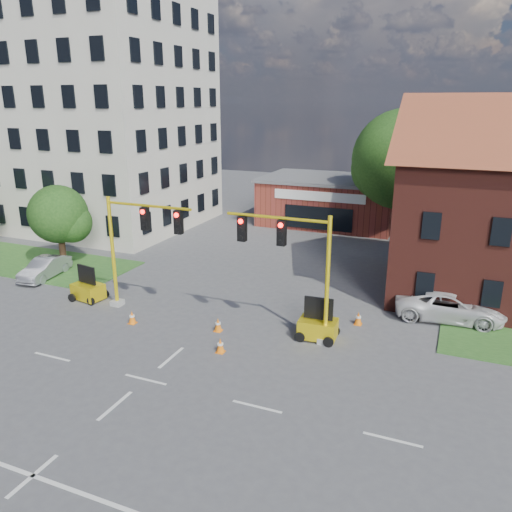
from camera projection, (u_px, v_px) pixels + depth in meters
name	position (u px, v px, depth m)	size (l,w,h in m)	color
ground	(146.00, 380.00, 20.63)	(120.00, 120.00, 0.00)	#49494C
lane_markings	(97.00, 420.00, 17.99)	(60.00, 36.00, 0.01)	silver
office_block	(91.00, 109.00, 44.18)	(18.40, 15.40, 20.60)	#BBB6A5
brick_shop	(330.00, 200.00, 46.41)	(12.40, 8.40, 4.30)	maroon
tree_large	(407.00, 163.00, 40.12)	(8.44, 8.04, 10.49)	#372114
tree_nw_front	(62.00, 217.00, 33.97)	(4.17, 3.97, 5.62)	#372114
signal_mast_west	(137.00, 241.00, 26.34)	(5.30, 0.60, 6.20)	gray
signal_mast_east	(293.00, 261.00, 23.15)	(5.30, 0.60, 6.20)	gray
trailer_west	(88.00, 290.00, 28.72)	(1.91, 1.44, 1.98)	yellow
trailer_east	(318.00, 327.00, 23.98)	(1.85, 1.29, 2.04)	yellow
cone_a	(132.00, 317.00, 25.73)	(0.40, 0.40, 0.70)	orange
cone_b	(218.00, 325.00, 24.88)	(0.40, 0.40, 0.70)	orange
cone_c	(220.00, 346.00, 22.77)	(0.40, 0.40, 0.70)	orange
cone_d	(358.00, 318.00, 25.61)	(0.40, 0.40, 0.70)	orange
pickup_white	(450.00, 306.00, 26.10)	(2.55, 5.52, 1.54)	silver
sedan_silver_front	(45.00, 268.00, 32.28)	(1.41, 4.04, 1.33)	#94969B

